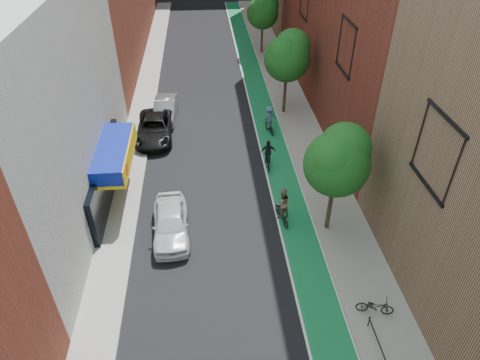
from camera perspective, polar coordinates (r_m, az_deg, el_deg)
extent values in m
cube|color=#157835|center=(37.28, 2.82, 10.22)|extent=(2.00, 68.00, 0.01)
cube|color=gray|center=(37.31, -12.80, 9.47)|extent=(2.00, 68.00, 0.15)
cube|color=gray|center=(37.66, 6.66, 10.41)|extent=(3.00, 68.00, 0.15)
cube|color=silver|center=(25.68, -28.32, 8.00)|extent=(8.00, 20.00, 12.00)
cylinder|color=#332619|center=(23.49, 11.89, -3.45)|extent=(0.24, 0.24, 3.30)
sphere|color=#134412|center=(21.89, 12.76, 2.06)|extent=(3.36, 3.36, 3.36)
sphere|color=#134412|center=(21.86, 13.80, 4.11)|extent=(2.64, 2.64, 2.64)
sphere|color=#134412|center=(21.30, 12.37, 2.64)|extent=(2.40, 2.40, 2.40)
cylinder|color=#332619|center=(35.01, 5.98, 11.38)|extent=(0.24, 0.24, 3.47)
sphere|color=#134412|center=(33.91, 6.29, 15.78)|extent=(3.53, 3.53, 3.53)
sphere|color=#134412|center=(34.01, 6.98, 17.15)|extent=(2.77, 2.77, 2.77)
sphere|color=#134412|center=(33.41, 5.92, 16.40)|extent=(2.52, 2.52, 2.52)
cylinder|color=#332619|center=(47.94, 2.93, 18.30)|extent=(0.24, 0.24, 3.19)
sphere|color=#134412|center=(47.19, 3.03, 21.35)|extent=(3.25, 3.25, 3.25)
sphere|color=#134412|center=(47.36, 3.53, 22.26)|extent=(2.55, 2.55, 2.55)
sphere|color=#134412|center=(46.75, 2.71, 21.80)|extent=(2.32, 2.32, 2.32)
imported|color=silver|center=(23.56, -9.25, -5.63)|extent=(2.18, 4.84, 1.62)
imported|color=black|center=(32.42, -11.31, 6.81)|extent=(2.63, 5.63, 1.56)
imported|color=gray|center=(35.03, -9.93, 9.29)|extent=(1.85, 4.75, 1.54)
imported|color=black|center=(24.32, 5.59, -4.49)|extent=(0.94, 1.91, 1.10)
imported|color=#8E6F52|center=(23.94, 5.64, -3.04)|extent=(1.03, 0.88, 1.83)
imported|color=black|center=(28.64, 3.76, 2.34)|extent=(0.62, 1.59, 0.82)
imported|color=black|center=(28.29, 3.79, 3.76)|extent=(1.01, 0.46, 1.69)
imported|color=black|center=(32.70, 3.93, 7.16)|extent=(0.86, 1.71, 0.99)
imported|color=#45667C|center=(32.43, 3.96, 8.38)|extent=(1.27, 0.92, 1.77)
imported|color=black|center=(20.72, 17.57, -15.74)|extent=(1.76, 0.97, 0.88)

